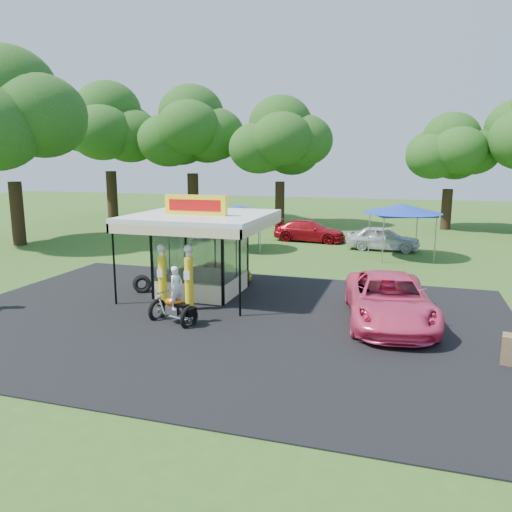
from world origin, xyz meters
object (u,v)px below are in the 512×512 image
object	(u,v)px
kiosk_car	(221,271)
bg_car_b	(310,231)
gas_pump_left	(162,277)
tent_east	(402,209)
gas_station_kiosk	(202,252)
bg_car_c	(383,238)
pink_sedan	(389,300)
bg_car_a	(186,227)
tent_west	(239,210)
a_frame_sign	(512,351)
motorcycle	(175,301)
gas_pump_right	(189,279)

from	to	relation	value
kiosk_car	bg_car_b	distance (m)	12.74
gas_pump_left	tent_east	distance (m)	15.40
gas_station_kiosk	bg_car_c	distance (m)	14.49
pink_sedan	tent_east	distance (m)	12.38
tent_east	bg_car_c	bearing A→B (deg)	115.75
bg_car_a	pink_sedan	bearing A→B (deg)	-115.54
pink_sedan	bg_car_b	world-z (taller)	pink_sedan
gas_station_kiosk	bg_car_a	size ratio (longest dim) A/B	1.20
bg_car_c	tent_west	size ratio (longest dim) A/B	1.10
gas_pump_left	tent_west	distance (m)	12.48
kiosk_car	bg_car_b	world-z (taller)	bg_car_b
bg_car_c	bg_car_b	bearing A→B (deg)	70.85
bg_car_a	tent_west	world-z (taller)	tent_west
kiosk_car	tent_west	distance (m)	8.47
bg_car_b	a_frame_sign	bearing A→B (deg)	-149.32
motorcycle	a_frame_sign	world-z (taller)	motorcycle
gas_pump_left	bg_car_c	xyz separation A→B (m)	(7.41, 14.96, -0.42)
kiosk_car	pink_sedan	size ratio (longest dim) A/B	0.47
bg_car_b	tent_west	world-z (taller)	tent_west
kiosk_car	bg_car_a	world-z (taller)	bg_car_a
bg_car_a	gas_pump_right	bearing A→B (deg)	-133.94
gas_pump_left	gas_pump_right	bearing A→B (deg)	-8.92
gas_pump_left	kiosk_car	bearing A→B (deg)	80.54
tent_west	tent_east	world-z (taller)	tent_east
gas_pump_right	bg_car_a	xyz separation A→B (m)	(-7.74, 16.24, -0.46)
motorcycle	bg_car_a	world-z (taller)	motorcycle
bg_car_b	tent_west	size ratio (longest dim) A/B	1.24
a_frame_sign	bg_car_a	size ratio (longest dim) A/B	0.20
gas_station_kiosk	a_frame_sign	size ratio (longest dim) A/B	5.85
motorcycle	a_frame_sign	bearing A→B (deg)	13.26
gas_station_kiosk	tent_east	size ratio (longest dim) A/B	1.22
pink_sedan	bg_car_a	distance (m)	21.53
gas_station_kiosk	bg_car_a	distance (m)	15.72
gas_station_kiosk	a_frame_sign	world-z (taller)	gas_station_kiosk
gas_station_kiosk	bg_car_b	world-z (taller)	gas_station_kiosk
gas_station_kiosk	kiosk_car	world-z (taller)	gas_station_kiosk
gas_station_kiosk	tent_east	xyz separation A→B (m)	(7.75, 10.61, 1.02)
gas_pump_right	a_frame_sign	world-z (taller)	gas_pump_right
bg_car_c	tent_east	distance (m)	3.20
gas_pump_left	a_frame_sign	size ratio (longest dim) A/B	2.64
gas_pump_right	bg_car_a	size ratio (longest dim) A/B	0.56
gas_station_kiosk	a_frame_sign	distance (m)	12.00
gas_station_kiosk	gas_pump_left	size ratio (longest dim) A/B	2.21
tent_west	bg_car_a	bearing A→B (deg)	145.27
gas_station_kiosk	tent_west	xyz separation A→B (m)	(-1.92, 10.20, 0.74)
gas_pump_right	tent_west	world-z (taller)	tent_west
gas_station_kiosk	tent_east	bearing A→B (deg)	53.84
gas_pump_left	bg_car_a	bearing A→B (deg)	112.15
tent_west	gas_pump_left	bearing A→B (deg)	-84.47
pink_sedan	tent_east	bearing A→B (deg)	80.20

